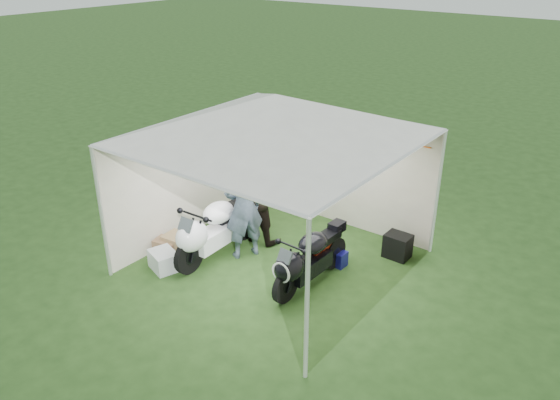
{
  "coord_description": "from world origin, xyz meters",
  "views": [
    {
      "loc": [
        5.0,
        -6.52,
        5.05
      ],
      "look_at": [
        -0.18,
        0.35,
        1.03
      ],
      "focal_mm": 35.0,
      "sensor_mm": 36.0,
      "label": 1
    }
  ],
  "objects_px": {
    "crate_0": "(164,260)",
    "crate_2": "(175,244)",
    "paddock_stand": "(336,258)",
    "person_dark_jacket": "(259,195)",
    "equipment_box": "(398,246)",
    "canopy_tent": "(277,120)",
    "person_blue_jacket": "(244,207)",
    "crate_3": "(167,247)",
    "motorcycle_black": "(307,259)",
    "crate_1": "(176,243)",
    "motorcycle_white": "(213,228)"
  },
  "relations": [
    {
      "from": "person_dark_jacket",
      "to": "motorcycle_white",
      "type": "bearing_deg",
      "value": 72.75
    },
    {
      "from": "canopy_tent",
      "to": "person_dark_jacket",
      "type": "distance_m",
      "value": 1.9
    },
    {
      "from": "crate_0",
      "to": "crate_1",
      "type": "relative_size",
      "value": 1.26
    },
    {
      "from": "crate_0",
      "to": "crate_3",
      "type": "relative_size",
      "value": 1.15
    },
    {
      "from": "motorcycle_white",
      "to": "crate_2",
      "type": "xyz_separation_m",
      "value": [
        -0.75,
        -0.24,
        -0.45
      ]
    },
    {
      "from": "canopy_tent",
      "to": "person_dark_jacket",
      "type": "height_order",
      "value": "canopy_tent"
    },
    {
      "from": "motorcycle_black",
      "to": "crate_1",
      "type": "distance_m",
      "value": 2.57
    },
    {
      "from": "crate_3",
      "to": "person_blue_jacket",
      "type": "bearing_deg",
      "value": 35.59
    },
    {
      "from": "person_dark_jacket",
      "to": "crate_0",
      "type": "height_order",
      "value": "person_dark_jacket"
    },
    {
      "from": "canopy_tent",
      "to": "crate_3",
      "type": "relative_size",
      "value": 13.14
    },
    {
      "from": "canopy_tent",
      "to": "equipment_box",
      "type": "relative_size",
      "value": 12.83
    },
    {
      "from": "canopy_tent",
      "to": "person_dark_jacket",
      "type": "xyz_separation_m",
      "value": [
        -0.77,
        0.46,
        -1.67
      ]
    },
    {
      "from": "person_dark_jacket",
      "to": "equipment_box",
      "type": "bearing_deg",
      "value": -162.79
    },
    {
      "from": "crate_1",
      "to": "crate_3",
      "type": "distance_m",
      "value": 0.17
    },
    {
      "from": "canopy_tent",
      "to": "motorcycle_black",
      "type": "distance_m",
      "value": 2.25
    },
    {
      "from": "person_dark_jacket",
      "to": "crate_0",
      "type": "bearing_deg",
      "value": 65.89
    },
    {
      "from": "paddock_stand",
      "to": "crate_0",
      "type": "height_order",
      "value": "crate_0"
    },
    {
      "from": "motorcycle_black",
      "to": "crate_3",
      "type": "bearing_deg",
      "value": -163.49
    },
    {
      "from": "motorcycle_black",
      "to": "crate_3",
      "type": "relative_size",
      "value": 4.36
    },
    {
      "from": "paddock_stand",
      "to": "person_blue_jacket",
      "type": "relative_size",
      "value": 0.19
    },
    {
      "from": "paddock_stand",
      "to": "equipment_box",
      "type": "bearing_deg",
      "value": 50.08
    },
    {
      "from": "motorcycle_white",
      "to": "motorcycle_black",
      "type": "bearing_deg",
      "value": 5.44
    },
    {
      "from": "motorcycle_black",
      "to": "crate_1",
      "type": "height_order",
      "value": "motorcycle_black"
    },
    {
      "from": "crate_0",
      "to": "motorcycle_white",
      "type": "bearing_deg",
      "value": 62.75
    },
    {
      "from": "motorcycle_white",
      "to": "motorcycle_black",
      "type": "height_order",
      "value": "motorcycle_white"
    },
    {
      "from": "paddock_stand",
      "to": "motorcycle_black",
      "type": "bearing_deg",
      "value": -92.08
    },
    {
      "from": "crate_2",
      "to": "equipment_box",
      "type": "bearing_deg",
      "value": 33.39
    },
    {
      "from": "paddock_stand",
      "to": "crate_3",
      "type": "xyz_separation_m",
      "value": [
        -2.62,
        -1.52,
        0.01
      ]
    },
    {
      "from": "motorcycle_white",
      "to": "crate_3",
      "type": "distance_m",
      "value": 0.97
    },
    {
      "from": "motorcycle_white",
      "to": "crate_0",
      "type": "relative_size",
      "value": 4.22
    },
    {
      "from": "crate_2",
      "to": "motorcycle_white",
      "type": "bearing_deg",
      "value": 17.82
    },
    {
      "from": "equipment_box",
      "to": "crate_3",
      "type": "distance_m",
      "value": 4.12
    },
    {
      "from": "canopy_tent",
      "to": "motorcycle_white",
      "type": "xyz_separation_m",
      "value": [
        -1.0,
        -0.55,
        -2.0
      ]
    },
    {
      "from": "motorcycle_black",
      "to": "paddock_stand",
      "type": "height_order",
      "value": "motorcycle_black"
    },
    {
      "from": "motorcycle_black",
      "to": "crate_2",
      "type": "bearing_deg",
      "value": -167.44
    },
    {
      "from": "equipment_box",
      "to": "crate_1",
      "type": "distance_m",
      "value": 3.97
    },
    {
      "from": "person_blue_jacket",
      "to": "crate_0",
      "type": "relative_size",
      "value": 3.86
    },
    {
      "from": "canopy_tent",
      "to": "equipment_box",
      "type": "bearing_deg",
      "value": 41.5
    },
    {
      "from": "person_blue_jacket",
      "to": "crate_3",
      "type": "distance_m",
      "value": 1.63
    },
    {
      "from": "canopy_tent",
      "to": "motorcycle_black",
      "type": "height_order",
      "value": "canopy_tent"
    },
    {
      "from": "equipment_box",
      "to": "crate_1",
      "type": "bearing_deg",
      "value": -145.35
    },
    {
      "from": "canopy_tent",
      "to": "person_dark_jacket",
      "type": "bearing_deg",
      "value": 148.87
    },
    {
      "from": "person_blue_jacket",
      "to": "motorcycle_black",
      "type": "bearing_deg",
      "value": 109.65
    },
    {
      "from": "crate_0",
      "to": "crate_2",
      "type": "bearing_deg",
      "value": 120.71
    },
    {
      "from": "equipment_box",
      "to": "crate_0",
      "type": "height_order",
      "value": "equipment_box"
    },
    {
      "from": "paddock_stand",
      "to": "person_dark_jacket",
      "type": "distance_m",
      "value": 1.81
    },
    {
      "from": "canopy_tent",
      "to": "equipment_box",
      "type": "xyz_separation_m",
      "value": [
        1.61,
        1.42,
        -2.35
      ]
    },
    {
      "from": "canopy_tent",
      "to": "person_dark_jacket",
      "type": "relative_size",
      "value": 3.12
    },
    {
      "from": "paddock_stand",
      "to": "equipment_box",
      "type": "height_order",
      "value": "equipment_box"
    },
    {
      "from": "person_blue_jacket",
      "to": "crate_2",
      "type": "bearing_deg",
      "value": -35.4
    }
  ]
}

